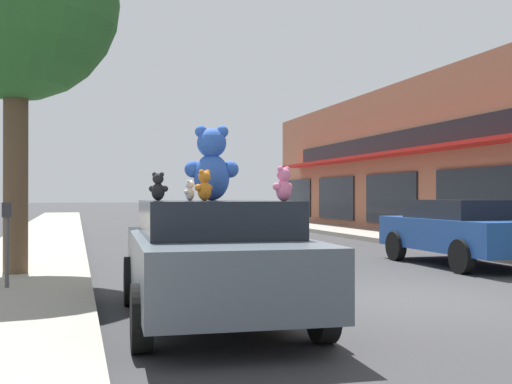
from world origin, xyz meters
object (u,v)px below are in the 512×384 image
Objects in this scene: teddy_bear_orange at (204,186)px; parking_meter at (7,233)px; teddy_bear_pink at (283,184)px; teddy_bear_giant at (212,164)px; parked_car_far_center at (462,230)px; plush_art_car at (213,256)px; teddy_bear_black at (158,187)px; teddy_bear_white at (190,191)px; street_tree at (16,1)px; teddy_bear_cream at (213,191)px.

teddy_bear_orange is 0.29× the size of parking_meter.
teddy_bear_pink is 1.14m from teddy_bear_orange.
teddy_bear_giant reaches higher than parked_car_far_center.
teddy_bear_orange is at bearing -80.83° from teddy_bear_pink.
teddy_bear_giant reaches higher than parking_meter.
plush_art_car is 12.95× the size of teddy_bear_black.
plush_art_car is 18.12× the size of teddy_bear_white.
plush_art_car is 4.79× the size of teddy_bear_giant.
teddy_bear_giant is 3.61m from parking_meter.
teddy_bear_black is 1.40× the size of teddy_bear_white.
teddy_bear_pink is at bearing -59.05° from plush_art_car.
teddy_bear_pink reaches higher than plush_art_car.
street_tree is at bearing 91.19° from parking_meter.
teddy_bear_black is at bearing -1.17° from teddy_bear_cream.
parked_car_far_center is 3.40× the size of parking_meter.
teddy_bear_pink is at bearing 81.64° from teddy_bear_white.
teddy_bear_black is (-0.64, 0.27, 0.84)m from plush_art_car.
parking_meter is (-2.65, 2.26, -0.96)m from teddy_bear_giant.
plush_art_car is at bearing 93.93° from teddy_bear_giant.
teddy_bear_giant is at bearing -146.26° from parked_car_far_center.
teddy_bear_white is at bearing -79.17° from teddy_bear_pink.
teddy_bear_giant is 2.49× the size of teddy_bear_pink.
teddy_bear_white is at bearing 173.33° from teddy_bear_black.
teddy_bear_pink is (0.34, -2.08, 0.06)m from teddy_bear_cream.
teddy_bear_pink reaches higher than teddy_bear_cream.
teddy_bear_giant is 2.55× the size of teddy_bear_orange.
teddy_bear_black is at bearing 159.71° from plush_art_car.
plush_art_car is at bearing -44.36° from parking_meter.
teddy_bear_white is 6.06m from street_tree.
teddy_bear_cream is at bearing -106.73° from teddy_bear_black.
street_tree is (-2.86, 3.38, 3.40)m from teddy_bear_cream.
parked_car_far_center is at bearing -164.91° from teddy_bear_pink.
teddy_bear_giant is at bearing -147.36° from teddy_bear_black.
teddy_bear_giant reaches higher than teddy_bear_white.
teddy_bear_giant is 7.92m from parked_car_far_center.
plush_art_car is at bearing -59.10° from street_tree.
street_tree reaches higher than plush_art_car.
street_tree is (-2.51, 4.56, 3.35)m from teddy_bear_orange.
teddy_bear_pink is (0.56, -1.05, 0.86)m from plush_art_car.
teddy_bear_giant is at bearing 173.46° from teddy_bear_white.
parked_car_far_center is at bearing 1.36° from street_tree.
parked_car_far_center is at bearing -117.20° from teddy_bear_black.
street_tree is at bearing 123.60° from plush_art_car.
teddy_bear_giant is at bearing 33.67° from teddy_bear_cream.
parked_car_far_center is (7.19, 4.37, -0.86)m from teddy_bear_black.
parking_meter is at bearing -28.33° from teddy_bear_giant.
plush_art_car is 17.39× the size of teddy_bear_cream.
teddy_bear_black is 0.65m from teddy_bear_orange.
plush_art_car is 1.05× the size of parked_car_far_center.
street_tree reaches higher than teddy_bear_white.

